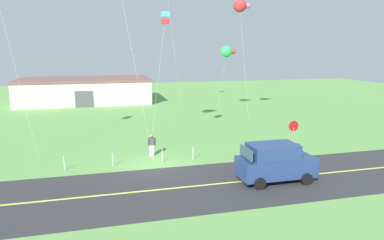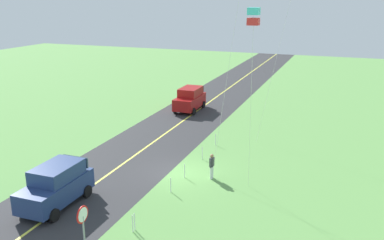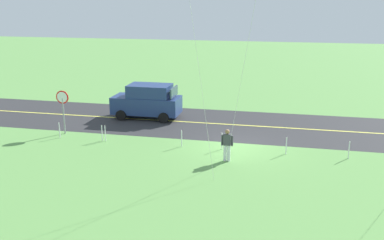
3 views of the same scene
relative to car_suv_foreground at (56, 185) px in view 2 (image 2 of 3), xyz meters
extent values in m
cube|color=#60994C|center=(-6.31, 4.40, -1.20)|extent=(120.00, 120.00, 0.10)
cube|color=#2D2D30|center=(-6.31, 0.40, -1.15)|extent=(120.00, 7.00, 0.00)
cube|color=#E5E04C|center=(-6.31, 0.40, -1.15)|extent=(120.00, 0.16, 0.00)
cube|color=navy|center=(0.08, 0.00, -0.26)|extent=(4.40, 1.90, 1.10)
cube|color=navy|center=(-0.17, 0.00, 0.69)|extent=(2.73, 1.75, 0.80)
cube|color=#334756|center=(0.91, 0.00, 0.69)|extent=(0.10, 1.62, 0.64)
cube|color=#334756|center=(-1.79, 0.00, 0.69)|extent=(0.10, 1.62, 0.60)
cylinder|color=black|center=(1.51, 0.95, -0.81)|extent=(0.68, 0.22, 0.68)
cylinder|color=black|center=(1.51, -0.95, -0.81)|extent=(0.68, 0.22, 0.68)
cylinder|color=black|center=(-1.35, 0.95, -0.81)|extent=(0.68, 0.22, 0.68)
cylinder|color=black|center=(-1.35, -0.95, -0.81)|extent=(0.68, 0.22, 0.68)
cube|color=maroon|center=(-20.74, -0.36, -0.26)|extent=(4.40, 1.90, 1.10)
cube|color=maroon|center=(-20.99, -0.36, 0.69)|extent=(2.73, 1.75, 0.80)
cube|color=#334756|center=(-19.91, -0.36, 0.69)|extent=(0.10, 1.62, 0.64)
cube|color=#334756|center=(-22.61, -0.36, 0.69)|extent=(0.10, 1.62, 0.60)
cylinder|color=black|center=(-19.31, 0.59, -0.81)|extent=(0.68, 0.22, 0.68)
cylinder|color=black|center=(-19.31, -1.31, -0.81)|extent=(0.68, 0.22, 0.68)
cylinder|color=black|center=(-22.17, 0.59, -0.81)|extent=(0.68, 0.22, 0.68)
cylinder|color=black|center=(-22.17, -1.31, -0.81)|extent=(0.68, 0.22, 0.68)
cylinder|color=gray|center=(3.67, 4.30, -0.10)|extent=(0.08, 0.08, 2.10)
cylinder|color=red|center=(3.67, 4.30, 1.02)|extent=(0.76, 0.04, 0.76)
cylinder|color=white|center=(3.67, 4.33, 1.02)|extent=(0.62, 0.01, 0.62)
cylinder|color=silver|center=(-6.26, 6.70, -0.74)|extent=(0.16, 0.16, 0.82)
cylinder|color=silver|center=(-6.08, 6.70, -0.74)|extent=(0.16, 0.16, 0.82)
cube|color=#3F3F47|center=(-6.17, 6.70, -0.05)|extent=(0.36, 0.22, 0.56)
cylinder|color=#3F3F47|center=(-6.41, 6.70, -0.10)|extent=(0.10, 0.10, 0.52)
cylinder|color=#3F3F47|center=(-5.93, 6.70, -0.10)|extent=(0.10, 0.10, 0.52)
sphere|color=#9E704C|center=(-6.17, 6.70, 0.34)|extent=(0.22, 0.22, 0.22)
cylinder|color=silver|center=(-7.26, 7.36, 6.04)|extent=(2.21, 1.33, 14.38)
cylinder|color=silver|center=(-14.94, 8.69, 4.48)|extent=(2.09, 1.80, 11.27)
cylinder|color=silver|center=(-5.26, 9.17, 3.77)|extent=(1.36, 0.22, 9.85)
cube|color=#4CD8D8|center=(-4.59, 9.28, 8.94)|extent=(0.56, 0.56, 0.36)
cube|color=red|center=(-4.59, 9.28, 8.44)|extent=(0.56, 0.56, 0.36)
cylinder|color=silver|center=(-11.97, 5.10, -0.70)|extent=(0.05, 0.05, 0.90)
cylinder|color=silver|center=(-8.97, 5.10, -0.70)|extent=(0.05, 0.05, 0.90)
cylinder|color=silver|center=(-5.69, 5.10, -0.70)|extent=(0.05, 0.05, 0.90)
cylinder|color=silver|center=(-3.53, 5.10, -0.70)|extent=(0.05, 0.05, 0.90)
cylinder|color=silver|center=(0.81, 5.10, -0.70)|extent=(0.05, 0.05, 0.90)
cylinder|color=silver|center=(0.99, 5.10, -0.70)|extent=(0.05, 0.05, 0.90)
camera|label=1|loc=(-9.44, -17.40, 6.31)|focal=32.69mm
camera|label=2|loc=(16.44, 13.96, 9.63)|focal=39.05mm
camera|label=3|loc=(-8.68, 26.14, 6.41)|focal=40.21mm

